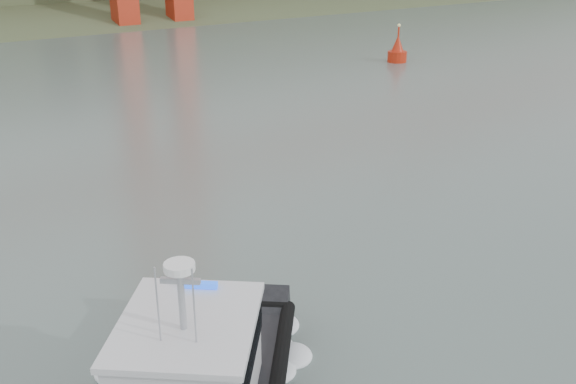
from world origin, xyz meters
The scene contains 2 objects.
ground centered at (0.00, 0.00, 0.00)m, with size 400.00×400.00×0.00m, color slate.
nav_buoy centered at (31.53, 36.25, 1.04)m, with size 1.90×1.90×3.96m.
Camera 1 is at (-13.51, -11.12, 12.14)m, focal length 40.00 mm.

